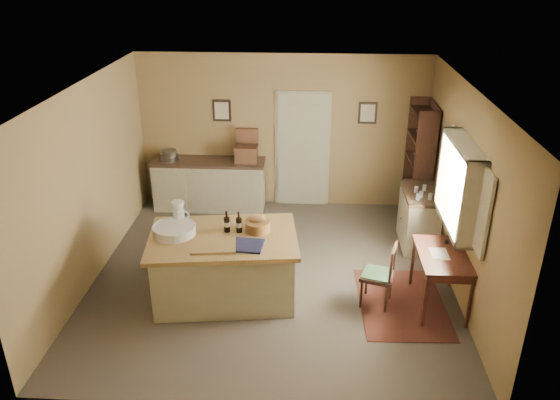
# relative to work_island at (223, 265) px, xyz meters

# --- Properties ---
(ground) EXTENTS (5.00, 5.00, 0.00)m
(ground) POSITION_rel_work_island_xyz_m (0.61, 0.54, -0.48)
(ground) COLOR brown
(ground) RESTS_ON ground
(wall_back) EXTENTS (5.00, 0.10, 2.70)m
(wall_back) POSITION_rel_work_island_xyz_m (0.61, 3.04, 0.87)
(wall_back) COLOR olive
(wall_back) RESTS_ON ground
(wall_front) EXTENTS (5.00, 0.10, 2.70)m
(wall_front) POSITION_rel_work_island_xyz_m (0.61, -1.96, 0.87)
(wall_front) COLOR olive
(wall_front) RESTS_ON ground
(wall_left) EXTENTS (0.10, 5.00, 2.70)m
(wall_left) POSITION_rel_work_island_xyz_m (-1.89, 0.54, 0.87)
(wall_left) COLOR olive
(wall_left) RESTS_ON ground
(wall_right) EXTENTS (0.10, 5.00, 2.70)m
(wall_right) POSITION_rel_work_island_xyz_m (3.11, 0.54, 0.87)
(wall_right) COLOR olive
(wall_right) RESTS_ON ground
(ceiling) EXTENTS (5.00, 5.00, 0.00)m
(ceiling) POSITION_rel_work_island_xyz_m (0.61, 0.54, 2.22)
(ceiling) COLOR silver
(ceiling) RESTS_ON wall_back
(door) EXTENTS (0.97, 0.06, 2.11)m
(door) POSITION_rel_work_island_xyz_m (0.96, 3.01, 0.57)
(door) COLOR #B0AE95
(door) RESTS_ON ground
(framed_prints) EXTENTS (2.82, 0.02, 0.38)m
(framed_prints) POSITION_rel_work_island_xyz_m (0.81, 3.02, 1.24)
(framed_prints) COLOR black
(framed_prints) RESTS_ON ground
(window) EXTENTS (0.25, 1.99, 1.12)m
(window) POSITION_rel_work_island_xyz_m (3.03, 0.34, 1.07)
(window) COLOR #B9B091
(window) RESTS_ON ground
(work_island) EXTENTS (2.03, 1.46, 1.20)m
(work_island) POSITION_rel_work_island_xyz_m (0.00, 0.00, 0.00)
(work_island) COLOR #B9B091
(work_island) RESTS_ON ground
(sideboard) EXTENTS (1.97, 0.56, 1.18)m
(sideboard) POSITION_rel_work_island_xyz_m (-0.67, 2.74, -0.00)
(sideboard) COLOR #B9B091
(sideboard) RESTS_ON ground
(rug) EXTENTS (1.16, 1.64, 0.01)m
(rug) POSITION_rel_work_island_xyz_m (2.36, -0.03, -0.48)
(rug) COLOR #4D221A
(rug) RESTS_ON ground
(writing_desk) EXTENTS (0.61, 1.01, 0.82)m
(writing_desk) POSITION_rel_work_island_xyz_m (2.81, -0.03, 0.19)
(writing_desk) COLOR #3E1C14
(writing_desk) RESTS_ON ground
(desk_chair) EXTENTS (0.50, 0.50, 0.86)m
(desk_chair) POSITION_rel_work_island_xyz_m (2.01, -0.05, -0.05)
(desk_chair) COLOR #321C15
(desk_chair) RESTS_ON ground
(right_cabinet) EXTENTS (0.53, 0.94, 0.99)m
(right_cabinet) POSITION_rel_work_island_xyz_m (2.81, 1.58, -0.02)
(right_cabinet) COLOR #B9B091
(right_cabinet) RESTS_ON ground
(shelving_unit) EXTENTS (0.34, 0.91, 2.02)m
(shelving_unit) POSITION_rel_work_island_xyz_m (2.96, 2.54, 0.53)
(shelving_unit) COLOR #321C15
(shelving_unit) RESTS_ON ground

